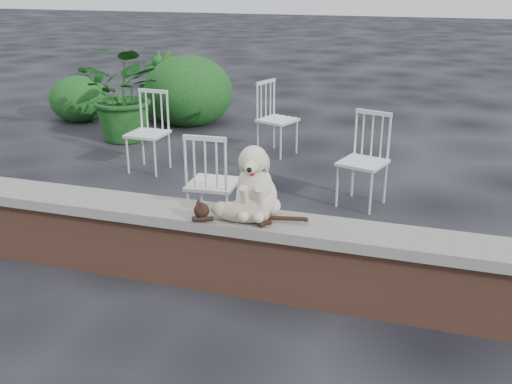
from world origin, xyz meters
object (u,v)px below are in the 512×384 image
(cat, at_px, (239,211))
(chair_c, at_px, (213,182))
(chair_b, at_px, (147,132))
(dog, at_px, (257,178))
(chair_e, at_px, (278,119))
(potted_plant_a, at_px, (126,93))
(chair_d, at_px, (363,161))
(potted_plant_b, at_px, (159,86))

(cat, height_order, chair_c, chair_c)
(chair_c, distance_m, chair_b, 1.94)
(dog, xyz_separation_m, cat, (-0.08, -0.15, -0.20))
(chair_e, distance_m, potted_plant_a, 2.18)
(dog, relative_size, chair_c, 0.60)
(dog, xyz_separation_m, chair_c, (-0.68, 0.86, -0.39))
(dog, xyz_separation_m, potted_plant_a, (-2.95, 3.38, -0.20))
(chair_e, height_order, chair_b, same)
(chair_b, bearing_deg, chair_d, -6.34)
(dog, distance_m, cat, 0.26)
(chair_d, bearing_deg, chair_c, -122.99)
(potted_plant_a, xyz_separation_m, potted_plant_b, (-0.12, 1.24, -0.12))
(chair_c, distance_m, chair_e, 2.50)
(chair_b, bearing_deg, potted_plant_a, 130.05)
(chair_e, distance_m, potted_plant_b, 2.61)
(cat, xyz_separation_m, potted_plant_b, (-2.99, 4.77, -0.11))
(cat, relative_size, chair_e, 1.01)
(chair_e, bearing_deg, chair_d, -118.80)
(cat, bearing_deg, chair_b, 122.28)
(potted_plant_a, bearing_deg, chair_e, -0.45)
(potted_plant_a, bearing_deg, potted_plant_b, 95.41)
(dog, xyz_separation_m, chair_d, (0.51, 1.89, -0.39))
(chair_c, height_order, potted_plant_a, potted_plant_a)
(chair_d, distance_m, potted_plant_b, 4.50)
(chair_e, relative_size, chair_b, 1.00)
(dog, distance_m, chair_e, 3.47)
(cat, distance_m, potted_plant_b, 5.62)
(chair_c, bearing_deg, cat, 116.99)
(chair_c, bearing_deg, chair_b, -49.00)
(potted_plant_b, bearing_deg, dog, -56.40)
(cat, xyz_separation_m, chair_c, (-0.60, 1.01, -0.19))
(chair_e, bearing_deg, chair_c, -157.84)
(chair_c, bearing_deg, dog, 124.59)
(potted_plant_b, bearing_deg, cat, -57.92)
(chair_b, bearing_deg, potted_plant_b, 114.79)
(chair_c, height_order, chair_e, same)
(chair_b, xyz_separation_m, potted_plant_b, (-1.02, 2.37, 0.08))
(cat, xyz_separation_m, chair_b, (-1.97, 2.39, -0.19))
(dog, distance_m, potted_plant_a, 4.49)
(dog, relative_size, potted_plant_a, 0.42)
(chair_b, xyz_separation_m, potted_plant_a, (-0.90, 1.13, 0.19))
(chair_d, bearing_deg, potted_plant_a, 173.13)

